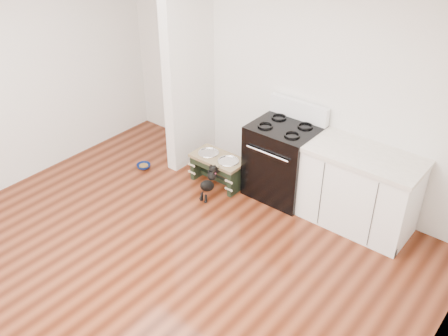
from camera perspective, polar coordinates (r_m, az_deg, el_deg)
ground at (r=5.10m, az=-9.83°, el=-12.59°), size 5.00×5.00×0.00m
room_shell at (r=4.14m, az=-11.87°, el=3.63°), size 5.00×5.00×5.00m
partition_wall at (r=6.34m, az=-4.07°, el=11.76°), size 0.15×0.80×2.70m
oven_range at (r=5.98m, az=6.76°, el=0.97°), size 0.76×0.69×1.14m
cabinet_run at (r=5.64m, az=15.20°, el=-2.44°), size 1.24×0.64×0.91m
dog_feeder at (r=6.23m, az=-0.69°, el=0.37°), size 0.69×0.37×0.39m
puppy at (r=5.98m, az=-1.72°, el=-1.58°), size 0.12×0.35×0.42m
floor_bowl at (r=6.74m, az=-9.17°, el=0.21°), size 0.24×0.24×0.06m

